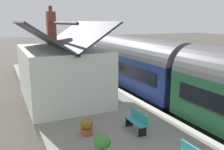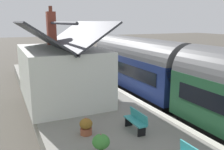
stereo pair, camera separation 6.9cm
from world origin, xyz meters
The scene contains 14 objects.
ground_plane centered at (0.00, 0.00, 0.00)m, with size 160.00×160.00×0.00m, color #4C473F.
platform centered at (0.00, 4.12, 0.40)m, with size 32.00×6.25×0.80m, color gray.
platform_edge_coping centered at (0.00, 1.18, 0.81)m, with size 32.00×0.36×0.02m, color beige.
rail_near centered at (0.00, -1.62, 0.07)m, with size 52.00×0.08×0.14m, color gray.
rail_far centered at (0.00, -0.18, 0.07)m, with size 52.00×0.08×0.14m, color gray.
train centered at (-2.03, -0.90, 2.22)m, with size 20.99×2.73×4.32m.
station_building centered at (1.90, 5.20, 2.49)m, with size 7.32×4.65×5.67m.
bench_near_building centered at (-4.09, 3.37, 1.28)m, with size 1.40×0.43×0.88m.
bench_mid_platform centered at (8.94, 3.32, 1.28)m, with size 1.41×0.47×0.88m.
planter_bench_right centered at (7.62, 5.89, 1.17)m, with size 0.43×0.43×0.71m.
planter_by_door centered at (6.83, 4.87, 1.09)m, with size 0.71×0.32×0.60m.
planter_edge_far centered at (-5.34, 5.53, 1.26)m, with size 0.63×0.63×0.89m.
planter_corner_building centered at (-3.52, 5.47, 1.17)m, with size 0.55×0.55×0.78m.
lamp_post_platform centered at (7.32, 1.54, 3.12)m, with size 0.32×0.50×3.27m.
Camera 2 is at (-12.65, 8.47, 5.48)m, focal length 39.12 mm.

